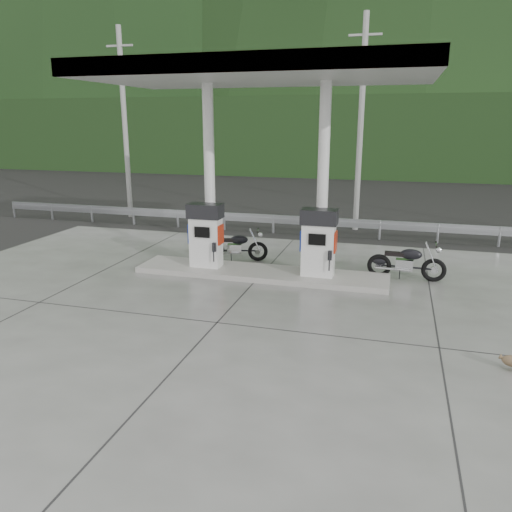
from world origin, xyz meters
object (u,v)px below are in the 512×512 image
(gas_pump_left, at_px, (206,235))
(motorcycle_left, at_px, (236,247))
(motorcycle_right, at_px, (406,263))
(gas_pump_right, at_px, (319,243))

(gas_pump_left, height_order, motorcycle_left, gas_pump_left)
(gas_pump_left, relative_size, motorcycle_right, 0.93)
(gas_pump_right, bearing_deg, motorcycle_right, 18.94)
(gas_pump_left, height_order, motorcycle_right, gas_pump_left)
(gas_pump_right, bearing_deg, motorcycle_left, 154.52)
(gas_pump_left, bearing_deg, gas_pump_right, 0.00)
(motorcycle_left, xyz_separation_m, motorcycle_right, (5.02, -0.52, 0.03))
(gas_pump_right, relative_size, motorcycle_left, 0.99)
(motorcycle_right, bearing_deg, gas_pump_right, -158.89)
(gas_pump_left, distance_m, motorcycle_left, 1.52)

